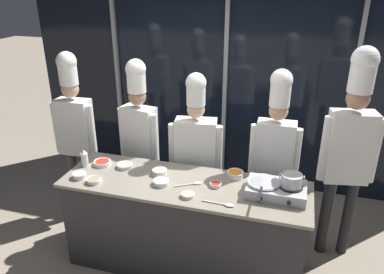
# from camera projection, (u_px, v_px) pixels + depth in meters

# --- Properties ---
(ground_plane) EXTENTS (24.00, 24.00, 0.00)m
(ground_plane) POSITION_uv_depth(u_px,v_px,m) (185.00, 263.00, 3.74)
(ground_plane) COLOR gray
(window_wall_back) EXTENTS (5.28, 0.09, 2.70)m
(window_wall_back) POSITION_uv_depth(u_px,v_px,m) (226.00, 85.00, 4.78)
(window_wall_back) COLOR black
(window_wall_back) RESTS_ON ground_plane
(demo_counter) EXTENTS (2.25, 0.70, 0.92)m
(demo_counter) POSITION_uv_depth(u_px,v_px,m) (185.00, 225.00, 3.56)
(demo_counter) COLOR #2D2D30
(demo_counter) RESTS_ON ground_plane
(portable_stove) EXTENTS (0.50, 0.34, 0.11)m
(portable_stove) POSITION_uv_depth(u_px,v_px,m) (276.00, 190.00, 3.17)
(portable_stove) COLOR #B2B5BA
(portable_stove) RESTS_ON demo_counter
(frying_pan) EXTENTS (0.29, 0.50, 0.04)m
(frying_pan) POSITION_uv_depth(u_px,v_px,m) (263.00, 180.00, 3.17)
(frying_pan) COLOR #ADAFB5
(frying_pan) RESTS_ON portable_stove
(stock_pot) EXTENTS (0.20, 0.18, 0.11)m
(stock_pot) POSITION_uv_depth(u_px,v_px,m) (291.00, 180.00, 3.10)
(stock_pot) COLOR #B7BABF
(stock_pot) RESTS_ON portable_stove
(squeeze_bottle_clear) EXTENTS (0.07, 0.07, 0.18)m
(squeeze_bottle_clear) POSITION_uv_depth(u_px,v_px,m) (84.00, 158.00, 3.65)
(squeeze_bottle_clear) COLOR white
(squeeze_bottle_clear) RESTS_ON demo_counter
(prep_bowl_mushrooms) EXTENTS (0.14, 0.14, 0.04)m
(prep_bowl_mushrooms) POSITION_uv_depth(u_px,v_px,m) (94.00, 180.00, 3.38)
(prep_bowl_mushrooms) COLOR white
(prep_bowl_mushrooms) RESTS_ON demo_counter
(prep_bowl_shrimp) EXTENTS (0.15, 0.15, 0.04)m
(prep_bowl_shrimp) POSITION_uv_depth(u_px,v_px,m) (125.00, 165.00, 3.64)
(prep_bowl_shrimp) COLOR white
(prep_bowl_shrimp) RESTS_ON demo_counter
(prep_bowl_carrots) EXTENTS (0.16, 0.16, 0.06)m
(prep_bowl_carrots) POSITION_uv_depth(u_px,v_px,m) (235.00, 174.00, 3.46)
(prep_bowl_carrots) COLOR white
(prep_bowl_carrots) RESTS_ON demo_counter
(prep_bowl_onion) EXTENTS (0.13, 0.13, 0.05)m
(prep_bowl_onion) POSITION_uv_depth(u_px,v_px,m) (79.00, 175.00, 3.45)
(prep_bowl_onion) COLOR white
(prep_bowl_onion) RESTS_ON demo_counter
(prep_bowl_garlic) EXTENTS (0.15, 0.15, 0.05)m
(prep_bowl_garlic) POSITION_uv_depth(u_px,v_px,m) (161.00, 182.00, 3.34)
(prep_bowl_garlic) COLOR white
(prep_bowl_garlic) RESTS_ON demo_counter
(prep_bowl_bean_sprouts) EXTENTS (0.14, 0.14, 0.05)m
(prep_bowl_bean_sprouts) POSITION_uv_depth(u_px,v_px,m) (160.00, 171.00, 3.51)
(prep_bowl_bean_sprouts) COLOR white
(prep_bowl_bean_sprouts) RESTS_ON demo_counter
(prep_bowl_ginger) EXTENTS (0.11, 0.11, 0.04)m
(prep_bowl_ginger) POSITION_uv_depth(u_px,v_px,m) (188.00, 195.00, 3.16)
(prep_bowl_ginger) COLOR white
(prep_bowl_ginger) RESTS_ON demo_counter
(prep_bowl_bell_pepper) EXTENTS (0.11, 0.11, 0.03)m
(prep_bowl_bell_pepper) POSITION_uv_depth(u_px,v_px,m) (216.00, 184.00, 3.32)
(prep_bowl_bell_pepper) COLOR white
(prep_bowl_bell_pepper) RESTS_ON demo_counter
(prep_bowl_chili_flakes) EXTENTS (0.17, 0.17, 0.04)m
(prep_bowl_chili_flakes) POSITION_uv_depth(u_px,v_px,m) (102.00, 163.00, 3.69)
(prep_bowl_chili_flakes) COLOR white
(prep_bowl_chili_flakes) RESTS_ON demo_counter
(serving_spoon_slotted) EXTENTS (0.24, 0.16, 0.02)m
(serving_spoon_slotted) POSITION_uv_depth(u_px,v_px,m) (194.00, 184.00, 3.35)
(serving_spoon_slotted) COLOR #B2B5BA
(serving_spoon_slotted) RESTS_ON demo_counter
(serving_spoon_solid) EXTENTS (0.28, 0.06, 0.02)m
(serving_spoon_solid) POSITION_uv_depth(u_px,v_px,m) (225.00, 204.00, 3.05)
(serving_spoon_solid) COLOR #B2B5BA
(serving_spoon_solid) RESTS_ON demo_counter
(chef_head) EXTENTS (0.50, 0.21, 1.93)m
(chef_head) POSITION_uv_depth(u_px,v_px,m) (74.00, 123.00, 4.13)
(chef_head) COLOR #4C4C51
(chef_head) RESTS_ON ground_plane
(chef_sous) EXTENTS (0.47, 0.25, 1.88)m
(chef_sous) POSITION_uv_depth(u_px,v_px,m) (139.00, 130.00, 3.99)
(chef_sous) COLOR #4C4C51
(chef_sous) RESTS_ON ground_plane
(chef_line) EXTENTS (0.54, 0.28, 1.80)m
(chef_line) POSITION_uv_depth(u_px,v_px,m) (196.00, 147.00, 3.81)
(chef_line) COLOR #4C4C51
(chef_line) RESTS_ON ground_plane
(chef_pastry) EXTENTS (0.49, 0.20, 1.88)m
(chef_pastry) POSITION_uv_depth(u_px,v_px,m) (275.00, 147.00, 3.64)
(chef_pastry) COLOR #4C4C51
(chef_pastry) RESTS_ON ground_plane
(chef_apprentice) EXTENTS (0.52, 0.28, 2.11)m
(chef_apprentice) POSITION_uv_depth(u_px,v_px,m) (350.00, 140.00, 3.40)
(chef_apprentice) COLOR #232326
(chef_apprentice) RESTS_ON ground_plane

